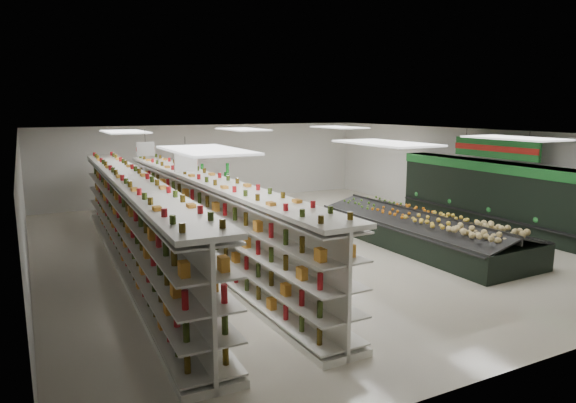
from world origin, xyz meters
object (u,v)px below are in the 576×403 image
gondola_center (207,223)px  shopper_background (129,208)px  gondola_left (134,226)px  shopper_main (307,238)px  produce_island (421,230)px  soda_endcap (215,189)px

gondola_center → shopper_background: size_ratio=6.84×
shopper_background → gondola_left: bearing=176.4°
gondola_center → shopper_main: bearing=-48.3°
produce_island → shopper_main: size_ratio=4.18×
gondola_left → produce_island: (7.68, -1.70, -0.58)m
gondola_left → soda_endcap: 7.26m
gondola_center → produce_island: gondola_center is taller
soda_endcap → shopper_main: (-0.54, -8.20, -0.00)m
shopper_background → soda_endcap: bearing=-47.5°
gondola_left → produce_island: size_ratio=1.93×
gondola_left → gondola_center: size_ratio=1.04×
gondola_left → gondola_center: bearing=-7.5°
gondola_center → produce_island: 6.10m
gondola_center → shopper_background: bearing=110.9°
gondola_left → produce_island: 7.89m
produce_island → soda_endcap: bearing=114.7°
soda_endcap → gondola_left: bearing=-125.0°
shopper_main → shopper_background: (-3.20, 5.26, 0.11)m
gondola_left → shopper_background: bearing=83.8°
gondola_left → soda_endcap: size_ratio=7.77×
shopper_main → shopper_background: shopper_background is taller
gondola_left → gondola_center: 1.80m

